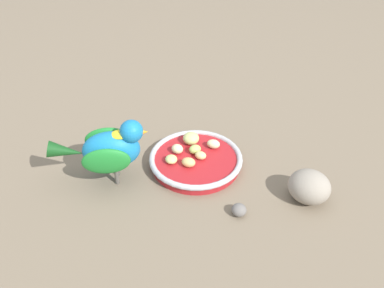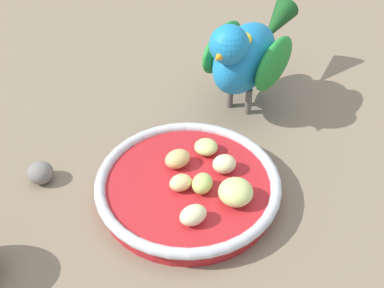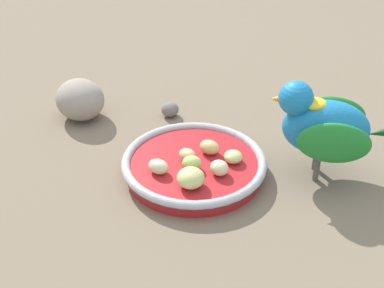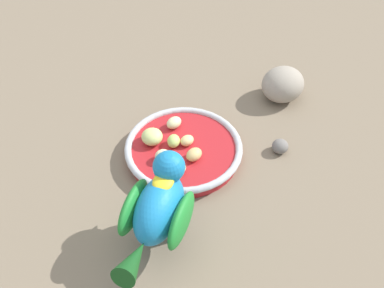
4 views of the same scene
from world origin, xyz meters
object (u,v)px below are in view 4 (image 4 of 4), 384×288
at_px(apple_piece_2, 187,141).
at_px(apple_piece_4, 152,137).
at_px(apple_piece_1, 194,154).
at_px(rock_large, 283,84).
at_px(apple_piece_5, 174,141).
at_px(pebble_0, 280,146).
at_px(apple_piece_3, 163,156).
at_px(apple_piece_6, 178,168).
at_px(feeding_bowl, 184,149).
at_px(parrot, 158,209).
at_px(apple_piece_0, 174,123).

bearing_deg(apple_piece_2, apple_piece_4, 104.86).
bearing_deg(apple_piece_1, rock_large, -23.57).
distance_m(apple_piece_5, pebble_0, 0.18).
xyz_separation_m(apple_piece_3, apple_piece_6, (-0.01, -0.03, -0.00)).
distance_m(feeding_bowl, parrot, 0.19).
relative_size(feeding_bowl, pebble_0, 7.00).
bearing_deg(feeding_bowl, apple_piece_2, -17.85).
bearing_deg(apple_piece_4, apple_piece_0, -24.21).
relative_size(parrot, pebble_0, 6.99).
relative_size(apple_piece_5, apple_piece_6, 0.99).
bearing_deg(apple_piece_6, apple_piece_0, 24.33).
distance_m(apple_piece_0, apple_piece_5, 0.04).
bearing_deg(apple_piece_1, apple_piece_4, 81.08).
bearing_deg(apple_piece_2, apple_piece_1, -141.18).
height_order(apple_piece_2, pebble_0, apple_piece_2).
distance_m(feeding_bowl, apple_piece_5, 0.02).
relative_size(apple_piece_0, apple_piece_6, 1.09).
height_order(apple_piece_4, rock_large, rock_large).
relative_size(apple_piece_0, parrot, 0.15).
height_order(apple_piece_1, apple_piece_4, apple_piece_4).
height_order(apple_piece_6, pebble_0, apple_piece_6).
relative_size(feeding_bowl, apple_piece_4, 5.56).
height_order(apple_piece_0, apple_piece_2, apple_piece_0).
xyz_separation_m(feeding_bowl, apple_piece_4, (-0.01, 0.05, 0.02)).
distance_m(apple_piece_0, apple_piece_3, 0.08).
distance_m(apple_piece_4, parrot, 0.19).
relative_size(apple_piece_1, rock_large, 0.35).
distance_m(apple_piece_5, parrot, 0.18).
distance_m(apple_piece_0, apple_piece_6, 0.10).
xyz_separation_m(apple_piece_6, rock_large, (0.26, -0.11, 0.00)).
height_order(parrot, rock_large, parrot).
xyz_separation_m(apple_piece_2, parrot, (-0.18, -0.02, 0.05)).
bearing_deg(apple_piece_2, pebble_0, -69.35).
bearing_deg(apple_piece_5, apple_piece_3, 172.78).
relative_size(feeding_bowl, apple_piece_5, 7.60).
distance_m(apple_piece_1, apple_piece_5, 0.05).
xyz_separation_m(apple_piece_2, apple_piece_4, (-0.01, 0.06, 0.00)).
relative_size(apple_piece_6, pebble_0, 0.93).
relative_size(apple_piece_3, pebble_0, 0.91).
bearing_deg(pebble_0, apple_piece_1, 123.43).
distance_m(feeding_bowl, rock_large, 0.24).
xyz_separation_m(apple_piece_0, apple_piece_5, (-0.04, -0.02, 0.00)).
bearing_deg(apple_piece_4, parrot, -154.05).
height_order(feeding_bowl, rock_large, rock_large).
relative_size(feeding_bowl, apple_piece_1, 6.84).
xyz_separation_m(feeding_bowl, rock_large, (0.20, -0.12, 0.02)).
height_order(apple_piece_1, apple_piece_3, same).
xyz_separation_m(apple_piece_3, parrot, (-0.13, -0.05, 0.05)).
relative_size(feeding_bowl, apple_piece_0, 6.90).
distance_m(apple_piece_0, apple_piece_4, 0.05).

